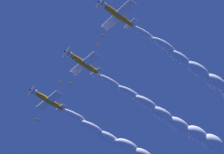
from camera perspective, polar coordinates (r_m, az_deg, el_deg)
airplane_lead at (r=79.52m, az=0.49°, el=7.74°), size 7.51×7.54×3.45m
airplane_left_wingman at (r=82.63m, az=-3.70°, el=1.79°), size 7.34×7.54×3.79m
airplane_right_wingman at (r=87.38m, az=-7.98°, el=-2.74°), size 7.37×7.54×3.69m
smoke_trail_lead at (r=87.73m, az=12.89°, el=-0.94°), size 19.51×25.72×3.82m
smoke_trail_left_wingman at (r=90.61m, az=8.67°, el=-5.96°), size 18.49×25.81×3.95m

